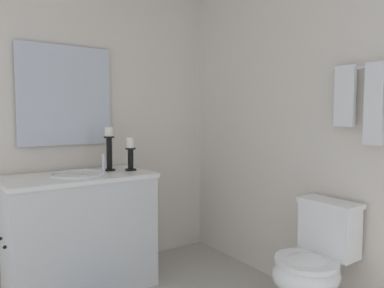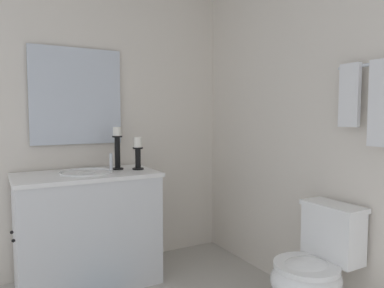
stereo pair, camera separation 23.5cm
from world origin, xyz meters
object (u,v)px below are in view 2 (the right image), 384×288
(sink_basin, at_px, (87,178))
(candle_holder_short, at_px, (117,147))
(candle_holder_tall, at_px, (138,152))
(towel_near_vanity, at_px, (350,95))
(toilet, at_px, (314,269))
(towel_bar, at_px, (382,63))
(mirror, at_px, (77,96))
(towel_center, at_px, (379,103))
(vanity_cabinet, at_px, (88,229))

(sink_basin, height_order, candle_holder_short, candle_holder_short)
(candle_holder_tall, relative_size, towel_near_vanity, 0.69)
(toilet, height_order, towel_bar, towel_bar)
(candle_holder_short, distance_m, towel_bar, 1.94)
(candle_holder_tall, bearing_deg, sink_basin, -93.13)
(sink_basin, relative_size, candle_holder_short, 1.18)
(mirror, height_order, candle_holder_tall, mirror)
(towel_bar, height_order, towel_near_vanity, towel_near_vanity)
(towel_center, bearing_deg, vanity_cabinet, -139.84)
(sink_basin, distance_m, toilet, 1.71)
(mirror, bearing_deg, candle_holder_tall, 53.21)
(mirror, distance_m, candle_holder_tall, 0.68)
(sink_basin, bearing_deg, candle_holder_tall, 86.87)
(vanity_cabinet, xyz_separation_m, towel_center, (1.50, 1.26, 0.93))
(mirror, distance_m, towel_center, 2.18)
(candle_holder_tall, height_order, towel_near_vanity, towel_near_vanity)
(candle_holder_tall, distance_m, toilet, 1.54)
(towel_center, bearing_deg, towel_bar, 90.00)
(candle_holder_short, relative_size, towel_center, 0.71)
(towel_center, bearing_deg, sink_basin, -139.86)
(toilet, xyz_separation_m, towel_near_vanity, (0.05, 0.20, 1.05))
(toilet, height_order, towel_near_vanity, towel_near_vanity)
(candle_holder_short, distance_m, toilet, 1.68)
(mirror, relative_size, candle_holder_short, 2.27)
(sink_basin, height_order, towel_near_vanity, towel_near_vanity)
(mirror, xyz_separation_m, candle_holder_short, (0.22, 0.26, -0.41))
(candle_holder_tall, height_order, towel_bar, towel_bar)
(candle_holder_tall, bearing_deg, towel_center, 30.22)
(candle_holder_tall, xyz_separation_m, candle_holder_short, (-0.08, -0.14, 0.04))
(candle_holder_short, height_order, toilet, candle_holder_short)
(candle_holder_short, bearing_deg, towel_bar, 33.17)
(towel_near_vanity, relative_size, towel_center, 0.78)
(toilet, bearing_deg, candle_holder_short, -148.91)
(toilet, bearing_deg, candle_holder_tall, -152.11)
(mirror, xyz_separation_m, towel_near_vanity, (1.59, 1.26, -0.03))
(toilet, height_order, towel_center, towel_center)
(towel_bar, bearing_deg, towel_near_vanity, -174.54)
(vanity_cabinet, height_order, sink_basin, sink_basin)
(toilet, bearing_deg, towel_center, 40.67)
(towel_near_vanity, bearing_deg, candle_holder_short, -143.86)
(toilet, bearing_deg, mirror, -145.48)
(sink_basin, height_order, toilet, sink_basin)
(candle_holder_tall, relative_size, candle_holder_short, 0.77)
(toilet, relative_size, towel_center, 1.55)
(vanity_cabinet, bearing_deg, candle_holder_short, 103.27)
(sink_basin, xyz_separation_m, towel_bar, (1.50, 1.28, 0.76))
(candle_holder_tall, xyz_separation_m, towel_center, (1.47, 0.86, 0.36))
(towel_near_vanity, bearing_deg, towel_bar, 5.46)
(towel_bar, bearing_deg, towel_center, -90.00)
(towel_near_vanity, bearing_deg, mirror, -141.51)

